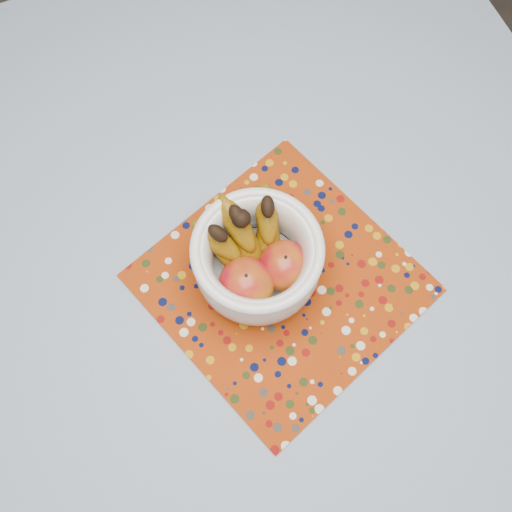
% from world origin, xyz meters
% --- Properties ---
extents(table, '(1.20, 1.20, 0.75)m').
position_xyz_m(table, '(0.00, 0.00, 0.67)').
color(table, brown).
rests_on(table, ground).
extents(tablecloth, '(1.32, 1.32, 0.01)m').
position_xyz_m(tablecloth, '(0.00, 0.00, 0.76)').
color(tablecloth, '#617DA3').
rests_on(tablecloth, table).
extents(placemat, '(0.47, 0.47, 0.00)m').
position_xyz_m(placemat, '(0.07, -0.06, 0.76)').
color(placemat, '#8A2B07').
rests_on(placemat, tablecloth).
extents(fruit_bowl, '(0.21, 0.21, 0.15)m').
position_xyz_m(fruit_bowl, '(0.04, -0.02, 0.83)').
color(fruit_bowl, silver).
rests_on(fruit_bowl, placemat).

